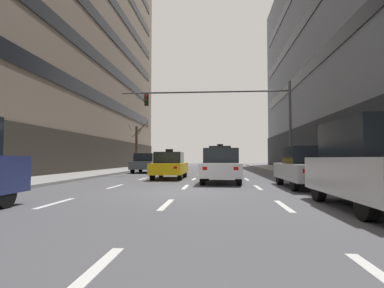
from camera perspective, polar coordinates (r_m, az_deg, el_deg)
The scene contains 34 objects.
ground_plane at distance 11.33m, azimuth -2.26°, elevation -8.84°, with size 120.00×120.00×0.00m, color #515156.
lane_stripe_l1_s3 at distance 9.37m, azimuth -23.79°, elevation -9.91°, with size 0.16×2.00×0.01m, color silver.
lane_stripe_l1_s4 at distance 13.95m, azimuth -13.91°, elevation -7.57°, with size 0.16×2.00×0.01m, color silver.
lane_stripe_l1_s5 at distance 18.75m, azimuth -9.02°, elevation -6.32°, with size 0.16×2.00×0.01m, color silver.
lane_stripe_l1_s6 at distance 23.63m, azimuth -6.16°, elevation -5.56°, with size 0.16×2.00×0.01m, color silver.
lane_stripe_l1_s7 at distance 28.55m, azimuth -4.28°, elevation -5.06°, with size 0.16×2.00×0.01m, color silver.
lane_stripe_l1_s8 at distance 33.50m, azimuth -2.95°, elevation -4.70°, with size 0.16×2.00×0.01m, color silver.
lane_stripe_l1_s9 at distance 38.46m, azimuth -1.97°, elevation -4.43°, with size 0.16×2.00×0.01m, color silver.
lane_stripe_l1_s10 at distance 43.43m, azimuth -1.22°, elevation -4.22°, with size 0.16×2.00×0.01m, color silver.
lane_stripe_l2_s2 at distance 3.67m, azimuth -18.57°, elevation -22.03°, with size 0.16×2.00×0.01m, color silver.
lane_stripe_l2_s3 at distance 8.39m, azimuth -4.75°, elevation -11.01°, with size 0.16×2.00×0.01m, color silver.
lane_stripe_l2_s4 at distance 13.31m, azimuth -1.22°, elevation -7.89°, with size 0.16×2.00×0.01m, color silver.
lane_stripe_l2_s5 at distance 18.28m, azimuth 0.38°, elevation -6.45°, with size 0.16×2.00×0.01m, color silver.
lane_stripe_l2_s6 at distance 23.26m, azimuth 1.29°, elevation -5.62°, with size 0.16×2.00×0.01m, color silver.
lane_stripe_l2_s7 at distance 28.25m, azimuth 1.88°, elevation -5.09°, with size 0.16×2.00×0.01m, color silver.
lane_stripe_l2_s8 at distance 33.24m, azimuth 2.29°, elevation -4.71°, with size 0.16×2.00×0.01m, color silver.
lane_stripe_l2_s9 at distance 38.23m, azimuth 2.59°, elevation -4.44°, with size 0.16×2.00×0.01m, color silver.
lane_stripe_l2_s10 at distance 43.22m, azimuth 2.82°, elevation -4.22°, with size 0.16×2.00×0.01m, color silver.
lane_stripe_l3_s3 at distance 8.45m, azimuth 16.52°, elevation -10.85°, with size 0.16×2.00×0.01m, color silver.
lane_stripe_l3_s4 at distance 13.35m, azimuth 12.05°, elevation -7.82°, with size 0.16×2.00×0.01m, color silver.
lane_stripe_l3_s5 at distance 18.31m, azimuth 10.01°, elevation -6.41°, with size 0.16×2.00×0.01m, color silver.
lane_stripe_l3_s6 at distance 23.28m, azimuth 8.85°, elevation -5.59°, with size 0.16×2.00×0.01m, color silver.
lane_stripe_l3_s7 at distance 28.27m, azimuth 8.09°, elevation -5.06°, with size 0.16×2.00×0.01m, color silver.
lane_stripe_l3_s8 at distance 33.25m, azimuth 7.57°, elevation -4.69°, with size 0.16×2.00×0.01m, color silver.
lane_stripe_l3_s9 at distance 38.24m, azimuth 7.18°, elevation -4.42°, with size 0.16×2.00×0.01m, color silver.
lane_stripe_l3_s10 at distance 43.24m, azimuth 6.88°, elevation -4.21°, with size 0.16×2.00×0.01m, color silver.
taxi_driving_0 at distance 18.49m, azimuth -4.13°, elevation -3.98°, with size 1.78×4.23×1.76m.
car_driving_1 at distance 26.57m, azimuth -8.49°, elevation -3.50°, with size 1.82×4.34×1.63m.
taxi_driving_2 at distance 24.21m, azimuth 5.20°, elevation -2.98°, with size 1.96×4.46×2.32m.
car_driving_4 at distance 15.55m, azimuth 5.42°, elevation -4.03°, with size 2.05×4.61×1.71m.
car_parked_1 at distance 8.60m, azimuth 30.23°, elevation -3.27°, with size 1.93×4.50×2.17m.
car_parked_2 at distance 13.70m, azimuth 20.38°, elevation -4.09°, with size 1.90×4.54×1.70m.
traffic_signal_0 at distance 22.52m, azimuth 7.77°, elevation 6.35°, with size 12.21×0.35×6.55m.
street_tree_0 at distance 34.84m, azimuth -10.16°, elevation -0.29°, with size 2.29×2.29×5.13m.
Camera 1 is at (1.34, -11.19, 1.23)m, focal length 29.01 mm.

